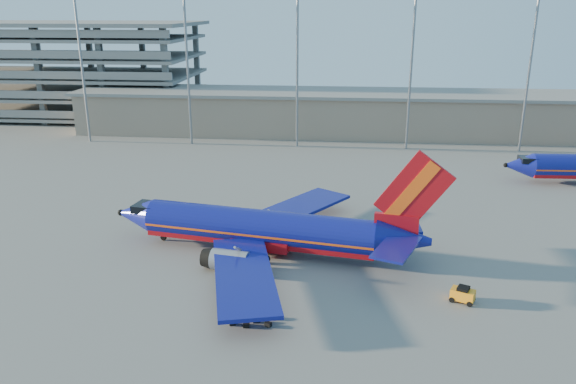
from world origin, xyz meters
name	(u,v)px	position (x,y,z in m)	size (l,w,h in m)	color
ground	(308,246)	(0.00, 0.00, 0.00)	(220.00, 220.00, 0.00)	slate
terminal_building	(376,113)	(10.00, 58.00, 4.32)	(122.00, 16.00, 8.50)	gray
parking_garage	(67,64)	(-62.00, 74.05, 11.73)	(62.00, 32.00, 21.40)	slate
light_mast_row	(354,49)	(5.00, 46.00, 17.55)	(101.60, 1.60, 28.65)	gray
aircraft_main	(267,230)	(-4.12, -1.94, 2.58)	(35.42, 33.79, 12.07)	navy
baggage_tug	(463,294)	(14.23, -10.65, 0.75)	(2.34, 1.95, 1.45)	orange
luggage_pile	(252,321)	(-3.46, -15.91, 0.22)	(3.52, 1.98, 0.55)	black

